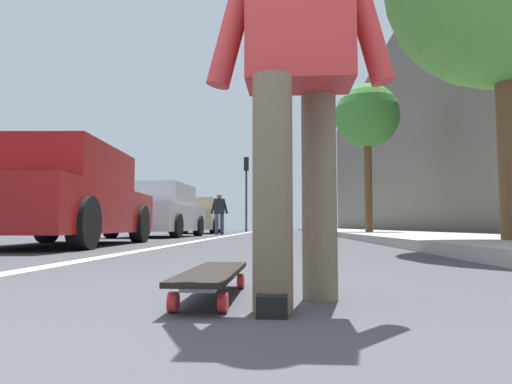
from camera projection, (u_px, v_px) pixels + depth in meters
The scene contains 12 objects.
ground_plane at pixel (266, 239), 10.84m from camera, with size 80.00×80.00×0.00m, color #38383D.
lane_stripe_white at pixel (245, 233), 20.87m from camera, with size 52.00×0.16×0.01m, color silver.
sidewalk_curb at pixel (359, 232), 18.61m from camera, with size 52.00×3.20×0.13m, color #9E9B93.
building_facade at pixel (398, 139), 22.79m from camera, with size 40.00×1.20×9.34m, color #5C554B.
skateboard at pixel (213, 275), 1.83m from camera, with size 0.84×0.21×0.11m.
skater_person at pixel (298, 56), 1.73m from camera, with size 0.46×0.72×1.64m.
parked_car_near at pixel (62, 198), 6.93m from camera, with size 4.32×2.07×1.49m.
parked_car_mid at pixel (159, 212), 12.79m from camera, with size 4.10×2.06×1.47m.
parked_car_far at pixel (198, 217), 19.49m from camera, with size 4.36×1.93×1.48m.
traffic_light at pixel (246, 180), 26.95m from camera, with size 0.33×0.28×4.42m.
street_tree_mid at pixel (367, 117), 14.63m from camera, with size 2.07×2.07×4.90m.
pedestrian_distant at pixel (219, 211), 16.67m from camera, with size 0.43×0.66×1.52m.
Camera 1 is at (-0.89, -0.39, 0.29)m, focal length 31.82 mm.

